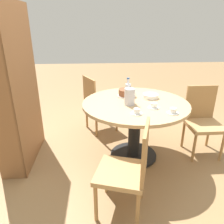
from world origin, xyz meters
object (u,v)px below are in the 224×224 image
(chair_b, at_px, (203,120))
(chair_a, at_px, (128,169))
(cake_main, at_px, (126,93))
(bookshelf, at_px, (17,92))
(coffee_pot, at_px, (130,96))
(cup_b, at_px, (137,112))
(chair_c, at_px, (98,103))
(cup_a, at_px, (154,106))
(cup_c, at_px, (173,111))
(water_bottle, at_px, (128,92))

(chair_b, bearing_deg, chair_a, -139.49)
(chair_a, xyz_separation_m, cake_main, (1.12, -0.12, 0.33))
(bookshelf, distance_m, coffee_pot, 1.31)
(coffee_pot, relative_size, cup_b, 1.86)
(chair_c, distance_m, bookshelf, 1.23)
(chair_a, height_order, coffee_pot, coffee_pot)
(coffee_pot, xyz_separation_m, cup_a, (-0.12, -0.25, -0.08))
(cake_main, bearing_deg, chair_b, -99.96)
(cup_c, bearing_deg, water_bottle, 45.48)
(chair_c, xyz_separation_m, cup_b, (-1.13, -0.40, 0.31))
(cup_a, bearing_deg, chair_a, 151.47)
(chair_c, height_order, bookshelf, bookshelf)
(cup_a, bearing_deg, bookshelf, 79.39)
(chair_b, xyz_separation_m, cake_main, (0.17, 0.98, 0.33))
(cup_a, relative_size, cup_c, 1.00)
(water_bottle, bearing_deg, chair_c, 26.50)
(cake_main, bearing_deg, bookshelf, 96.39)
(chair_a, bearing_deg, bookshelf, -112.48)
(bookshelf, distance_m, cup_c, 1.78)
(coffee_pot, xyz_separation_m, cake_main, (0.31, -0.01, -0.06))
(chair_b, height_order, bookshelf, bookshelf)
(chair_c, height_order, cake_main, chair_c)
(chair_b, distance_m, cake_main, 1.05)
(bookshelf, xyz_separation_m, water_bottle, (-0.04, -1.29, -0.02))
(chair_a, height_order, water_bottle, water_bottle)
(bookshelf, relative_size, coffee_pot, 7.99)
(chair_b, height_order, chair_c, same)
(chair_c, height_order, water_bottle, water_bottle)
(cake_main, bearing_deg, chair_c, 34.65)
(cake_main, bearing_deg, cup_b, -177.09)
(chair_b, height_order, cup_c, chair_b)
(water_bottle, bearing_deg, cake_main, -3.17)
(cup_b, bearing_deg, cake_main, 2.91)
(bookshelf, relative_size, cup_a, 14.82)
(water_bottle, height_order, cake_main, water_bottle)
(cup_b, bearing_deg, chair_a, 163.86)
(cup_a, bearing_deg, water_bottle, 46.09)
(chair_a, bearing_deg, cup_c, 151.12)
(chair_a, bearing_deg, cup_a, 168.47)
(chair_c, bearing_deg, cup_c, -171.53)
(chair_c, bearing_deg, coffee_pot, 177.33)
(chair_c, xyz_separation_m, coffee_pot, (-0.85, -0.37, 0.39))
(cup_a, distance_m, cup_b, 0.27)
(bookshelf, xyz_separation_m, cake_main, (0.15, -1.30, -0.09))
(coffee_pot, bearing_deg, cup_b, -172.57)
(chair_c, relative_size, cup_c, 7.07)
(chair_a, relative_size, cup_a, 7.07)
(water_bottle, xyz_separation_m, cup_a, (-0.25, -0.26, -0.09))
(coffee_pot, relative_size, cup_a, 1.86)
(coffee_pot, bearing_deg, cup_a, -116.14)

